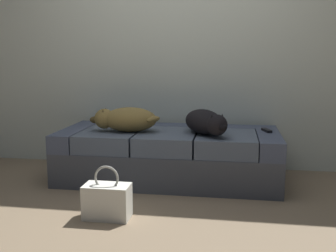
{
  "coord_description": "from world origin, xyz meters",
  "views": [
    {
      "loc": [
        0.56,
        -2.53,
        1.12
      ],
      "look_at": [
        0.0,
        0.95,
        0.51
      ],
      "focal_mm": 43.11,
      "sensor_mm": 36.0,
      "label": 1
    }
  ],
  "objects": [
    {
      "name": "dog_tan",
      "position": [
        -0.37,
        0.89,
        0.57
      ],
      "size": [
        0.64,
        0.32,
        0.22
      ],
      "color": "olive",
      "rests_on": "couch"
    },
    {
      "name": "ground_plane",
      "position": [
        0.0,
        0.0,
        0.0
      ],
      "size": [
        10.0,
        10.0,
        0.0
      ],
      "primitive_type": "plane",
      "color": "#846F56"
    },
    {
      "name": "couch",
      "position": [
        0.0,
        1.0,
        0.23
      ],
      "size": [
        1.96,
        0.86,
        0.46
      ],
      "color": "#434750",
      "rests_on": "ground"
    },
    {
      "name": "dog_dark",
      "position": [
        0.34,
        0.87,
        0.56
      ],
      "size": [
        0.47,
        0.57,
        0.21
      ],
      "color": "black",
      "rests_on": "couch"
    },
    {
      "name": "tv_remote",
      "position": [
        0.87,
        1.09,
        0.47
      ],
      "size": [
        0.09,
        0.16,
        0.02
      ],
      "primitive_type": "cube",
      "rotation": [
        0.0,
        0.0,
        0.31
      ],
      "color": "black",
      "rests_on": "couch"
    },
    {
      "name": "back_wall",
      "position": [
        0.0,
        1.55,
        1.4
      ],
      "size": [
        6.4,
        0.1,
        2.8
      ],
      "primitive_type": "cube",
      "color": "silver",
      "rests_on": "ground"
    },
    {
      "name": "handbag",
      "position": [
        -0.29,
        0.05,
        0.13
      ],
      "size": [
        0.32,
        0.18,
        0.38
      ],
      "color": "silver",
      "rests_on": "ground"
    }
  ]
}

